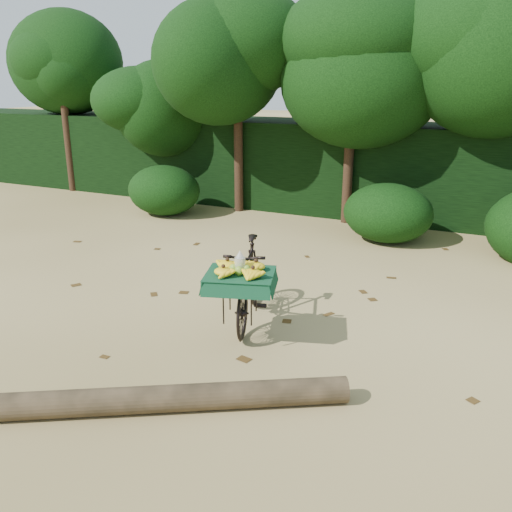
% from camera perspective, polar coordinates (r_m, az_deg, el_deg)
% --- Properties ---
extents(ground, '(80.00, 80.00, 0.00)m').
position_cam_1_polar(ground, '(6.27, -9.10, -7.05)').
color(ground, tan).
rests_on(ground, ground).
extents(vendor_bicycle, '(1.04, 1.76, 0.95)m').
position_cam_1_polar(vendor_bicycle, '(6.07, -0.78, -2.70)').
color(vendor_bicycle, black).
rests_on(vendor_bicycle, ground).
extents(fallen_log, '(2.82, 1.80, 0.23)m').
position_cam_1_polar(fallen_log, '(4.72, -9.91, -14.59)').
color(fallen_log, brown).
rests_on(fallen_log, ground).
extents(hedge_backdrop, '(26.00, 1.80, 1.80)m').
position_cam_1_polar(hedge_backdrop, '(11.55, 8.64, 9.30)').
color(hedge_backdrop, black).
rests_on(hedge_backdrop, ground).
extents(tree_row, '(14.50, 2.00, 4.00)m').
position_cam_1_polar(tree_row, '(10.89, 4.26, 14.75)').
color(tree_row, black).
rests_on(tree_row, ground).
extents(bush_clumps, '(8.80, 1.70, 0.90)m').
position_cam_1_polar(bush_clumps, '(9.61, 7.85, 4.81)').
color(bush_clumps, black).
rests_on(bush_clumps, ground).
extents(leaf_litter, '(7.00, 7.30, 0.01)m').
position_cam_1_polar(leaf_litter, '(6.76, -6.01, -4.93)').
color(leaf_litter, '#473113').
rests_on(leaf_litter, ground).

